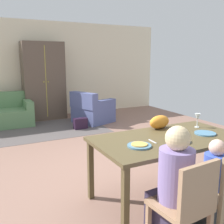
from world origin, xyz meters
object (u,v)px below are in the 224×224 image
at_px(person_child, 211,188).
at_px(armchair, 92,110).
at_px(cat, 159,122).
at_px(armoire, 44,81).
at_px(plate_near_man, 139,146).
at_px(person_man, 172,191).
at_px(plate_near_woman, 205,133).
at_px(dining_table, 168,143).
at_px(plate_near_child, 179,141).
at_px(handbag, 81,124).
at_px(wine_glass, 198,117).
at_px(dining_chair_man, 187,203).

relative_size(person_child, armchair, 0.83).
bearing_deg(cat, armoire, 84.46).
bearing_deg(armchair, plate_near_man, -106.17).
bearing_deg(person_child, person_man, 179.40).
xyz_separation_m(armchair, armoire, (-0.98, 1.04, 0.73)).
distance_m(plate_near_woman, person_child, 0.81).
xyz_separation_m(dining_table, person_man, (-0.48, -0.65, -0.17)).
bearing_deg(cat, plate_near_woman, -66.01).
bearing_deg(armchair, plate_near_child, -99.66).
height_order(armchair, handbag, armchair).
height_order(plate_near_child, cat, cat).
height_order(plate_near_child, armchair, armchair).
height_order(plate_near_woman, cat, cat).
distance_m(wine_glass, cat, 0.51).
bearing_deg(plate_near_woman, plate_near_man, -178.80).
bearing_deg(person_man, cat, 58.35).
distance_m(dining_table, plate_near_child, 0.20).
relative_size(plate_near_man, plate_near_woman, 1.00).
distance_m(wine_glass, armoire, 4.89).
bearing_deg(plate_near_man, armoire, 87.83).
height_order(dining_table, handbag, dining_table).
bearing_deg(plate_near_man, person_man, -90.29).
height_order(plate_near_woman, handbag, plate_near_woman).
relative_size(wine_glass, person_child, 0.20).
relative_size(dining_chair_man, handbag, 2.72).
height_order(plate_near_man, person_man, person_man).
relative_size(plate_near_man, plate_near_child, 1.00).
bearing_deg(person_man, plate_near_woman, 30.06).
distance_m(dining_table, plate_near_woman, 0.49).
xyz_separation_m(plate_near_man, dining_chair_man, (0.01, -0.71, -0.28)).
xyz_separation_m(person_child, armoire, (-0.28, 5.64, 0.62)).
xyz_separation_m(person_man, armoire, (0.20, 5.64, 0.54)).
distance_m(dining_chair_man, person_man, 0.18).
bearing_deg(person_child, cat, 81.66).
bearing_deg(dining_chair_man, dining_table, 60.41).
xyz_separation_m(dining_table, dining_chair_man, (-0.47, -0.83, -0.20)).
bearing_deg(plate_near_man, dining_table, 14.16).
relative_size(plate_near_woman, handbag, 0.78).
distance_m(armoire, handbag, 1.84).
relative_size(cat, armchair, 0.29).
distance_m(plate_near_man, armoire, 5.11).
bearing_deg(armoire, plate_near_woman, -81.51).
relative_size(wine_glass, person_man, 0.17).
relative_size(armchair, handbag, 3.47).
relative_size(plate_near_child, cat, 0.78).
relative_size(plate_near_child, armchair, 0.23).
bearing_deg(armoire, dining_chair_man, -91.84).
height_order(plate_near_woman, dining_chair_man, dining_chair_man).
bearing_deg(plate_near_man, handbag, 79.28).
relative_size(person_man, armoire, 0.53).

